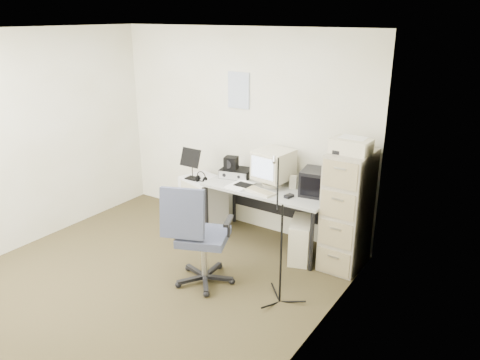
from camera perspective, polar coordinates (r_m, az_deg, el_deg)
The scene contains 23 objects.
floor at distance 5.09m, azimuth -11.38°, elevation -12.08°, with size 3.60×3.60×0.01m, color #39311B.
ceiling at distance 4.35m, azimuth -13.68°, elevation 17.31°, with size 3.60×3.60×0.01m, color white.
wall_back at distance 5.90m, azimuth 0.08°, elevation 6.07°, with size 3.60×0.02×2.50m, color white.
wall_left at distance 5.95m, azimuth -24.77°, elevation 4.35°, with size 0.02×3.60×2.50m, color white.
wall_right at distance 3.57m, azimuth 8.42°, elevation -3.49°, with size 0.02×3.60×2.50m, color white.
wall_calendar at distance 5.81m, azimuth -0.15°, elevation 10.87°, with size 0.30×0.02×0.44m, color white.
filing_cabinet at distance 5.14m, azimuth 12.97°, elevation -3.61°, with size 0.40×0.60×1.30m, color #BCAF98.
printer at distance 4.86m, azimuth 13.39°, elevation 4.05°, with size 0.39×0.27×0.15m, color beige.
desk at distance 5.59m, azimuth 3.51°, elevation -4.35°, with size 1.50×0.70×0.73m, color #9EA095.
crt_monitor at distance 5.46m, azimuth 4.10°, elevation 1.50°, with size 0.38×0.40×0.42m, color beige.
crt_tv at distance 5.25m, azimuth 9.27°, elevation -0.27°, with size 0.31×0.33×0.29m, color black.
desk_speaker at distance 5.41m, azimuth 6.52°, elevation -0.26°, with size 0.08×0.08×0.15m, color beige.
keyboard at distance 5.30m, azimuth 2.15°, elevation -1.33°, with size 0.43×0.15×0.02m, color beige.
mouse at distance 5.16m, azimuth 5.98°, elevation -1.96°, with size 0.06×0.11×0.03m, color black.
radio_receiver at distance 5.76m, azimuth -0.47°, elevation 0.89°, with size 0.37×0.26×0.11m, color black.
radio_speaker at distance 5.72m, azimuth -1.09°, elevation 2.10°, with size 0.15×0.14×0.15m, color black.
papers at distance 5.46m, azimuth 0.06°, elevation -0.67°, with size 0.23×0.31×0.02m, color white.
pc_tower at distance 5.36m, azimuth 7.42°, elevation -7.21°, with size 0.22×0.49×0.46m, color beige.
office_chair at distance 4.75m, azimuth -4.47°, elevation -6.67°, with size 0.62×0.62×1.08m, color #3E414D.
side_cart at distance 6.10m, azimuth -4.47°, elevation -2.66°, with size 0.52×0.42×0.65m, color silver.
music_stand at distance 5.91m, azimuth -5.86°, elevation 2.02°, with size 0.28×0.15×0.41m, color black.
headphones at distance 5.83m, azimuth -4.75°, elevation 0.17°, with size 0.15×0.15×0.03m, color black.
mic_stand at distance 4.37m, azimuth 5.08°, elevation -7.27°, with size 0.02×0.02×1.33m, color black.
Camera 1 is at (3.15, -2.99, 2.64)m, focal length 35.00 mm.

